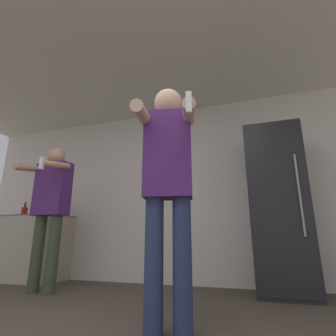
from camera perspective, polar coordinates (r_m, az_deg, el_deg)
name	(u,v)px	position (r m, az deg, el deg)	size (l,w,h in m)	color
wall_back	(181,191)	(3.84, 2.77, -4.99)	(7.00, 0.06, 2.55)	silver
ceiling_slab	(144,51)	(3.15, -5.15, 24.03)	(7.00, 3.31, 0.05)	silver
refrigerator	(277,208)	(3.30, 22.72, -8.01)	(0.61, 0.71, 1.88)	#262628
counter	(30,248)	(4.67, -27.87, -15.05)	(1.14, 0.64, 0.94)	#BCB29E
bottle_brown_liquor	(46,208)	(4.67, -25.03, -7.86)	(0.09, 0.09, 0.34)	#194723
bottle_short_whiskey	(36,210)	(4.79, -26.72, -8.12)	(0.06, 0.06, 0.28)	maroon
bottle_green_wine	(59,210)	(4.49, -22.62, -8.52)	(0.07, 0.07, 0.22)	#563314
bottle_clear_vodka	(24,211)	(4.97, -28.80, -8.30)	(0.09, 0.09, 0.26)	maroon
person_woman_foreground	(168,178)	(1.88, -0.03, -2.09)	(0.49, 0.57, 1.72)	navy
person_man_side	(50,203)	(3.53, -24.24, -7.03)	(0.51, 0.54, 1.73)	#38422D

